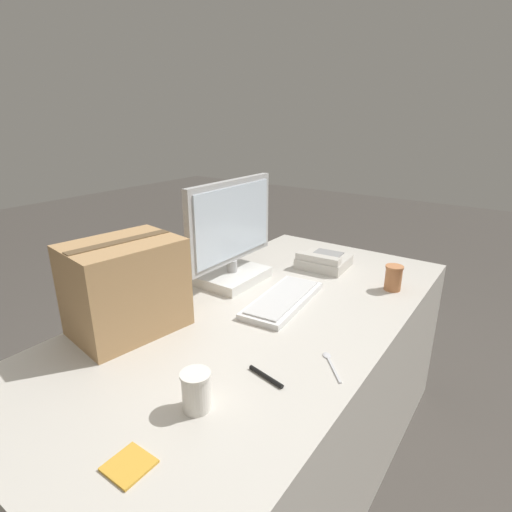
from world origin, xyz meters
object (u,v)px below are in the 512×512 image
Objects in this scene: paper_cup_right at (393,278)px; spoon at (330,362)px; desk_phone at (323,261)px; pen_marker at (266,376)px; monitor at (232,240)px; paper_cup_left at (196,391)px; keyboard at (283,299)px; sticky_note_pad at (129,465)px; cardboard_box at (126,287)px.

paper_cup_right is 0.62m from spoon.
desk_phone is 1.89× the size of pen_marker.
monitor is 4.19× the size of pen_marker.
monitor is 5.05× the size of paper_cup_left.
paper_cup_right is at bearing -40.53° from spoon.
monitor is at bearing 72.76° from keyboard.
paper_cup_right is 1.19m from sticky_note_pad.
sticky_note_pad is (-0.36, -0.45, -0.15)m from cardboard_box.
keyboard is 4.09× the size of paper_cup_right.
monitor is 4.26× the size of spoon.
monitor is 1.00m from sticky_note_pad.
paper_cup_left reaches higher than sticky_note_pad.
cardboard_box is at bearing 139.82° from keyboard.
keyboard reaches higher than sticky_note_pad.
spoon is 1.39× the size of sticky_note_pad.
desk_phone is 2.67× the size of sticky_note_pad.
desk_phone is at bearing 8.22° from sticky_note_pad.
paper_cup_left is 0.49m from cardboard_box.
pen_marker is (-0.17, 0.11, 0.00)m from spoon.
keyboard is 4.20× the size of paper_cup_left.
cardboard_box is at bearing 70.92° from paper_cup_left.
paper_cup_left is at bearing 170.16° from paper_cup_right.
keyboard is 0.58m from cardboard_box.
spoon is (0.36, -0.18, -0.05)m from paper_cup_left.
paper_cup_right reaches higher than desk_phone.
sticky_note_pad is at bearing -176.18° from keyboard.
cardboard_box reaches higher than paper_cup_left.
sticky_note_pad is at bearing 91.53° from pen_marker.
pen_marker is (-0.48, -0.50, -0.18)m from monitor.
monitor is 1.35× the size of cardboard_box.
paper_cup_right is at bearing -63.16° from monitor.
paper_cup_right is at bearing -45.78° from keyboard.
desk_phone is 0.94m from cardboard_box.
desk_phone is at bearing -33.82° from monitor.
keyboard is 0.41m from spoon.
desk_phone is 0.89m from pen_marker.
pen_marker reaches higher than sticky_note_pad.
spoon is at bearing -71.95° from cardboard_box.
pen_marker is (0.04, -0.52, -0.15)m from cardboard_box.
paper_cup_left is (-0.62, -0.13, 0.04)m from keyboard.
cardboard_box reaches higher than desk_phone.
cardboard_box is at bearing 158.93° from desk_phone.
paper_cup_right reaches higher than sticky_note_pad.
paper_cup_right reaches higher than keyboard.
paper_cup_left is at bearing -174.44° from desk_phone.
spoon is at bearing -178.75° from paper_cup_right.
pen_marker is (-0.85, -0.25, -0.02)m from desk_phone.
sticky_note_pad is at bearing -178.76° from paper_cup_left.
paper_cup_left is (-0.68, -0.42, -0.13)m from monitor.
paper_cup_right is at bearing -9.84° from paper_cup_left.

